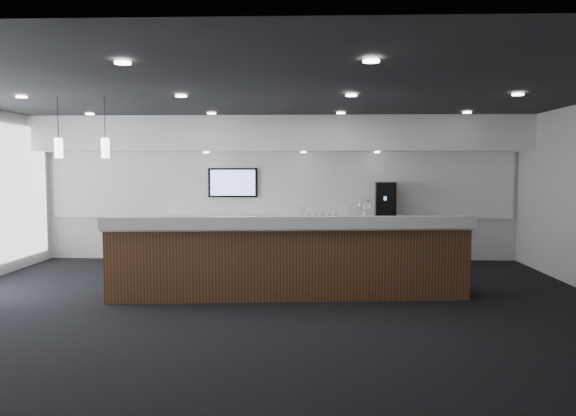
{
  "coord_description": "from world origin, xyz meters",
  "views": [
    {
      "loc": [
        0.6,
        -7.96,
        1.94
      ],
      "look_at": [
        0.27,
        1.3,
        1.3
      ],
      "focal_mm": 35.0,
      "sensor_mm": 36.0,
      "label": 1
    }
  ],
  "objects": [
    {
      "name": "ground",
      "position": [
        0.0,
        0.0,
        0.0
      ],
      "size": [
        10.0,
        10.0,
        0.0
      ],
      "primitive_type": "plane",
      "color": "black",
      "rests_on": "ground"
    },
    {
      "name": "ceiling",
      "position": [
        0.0,
        0.0,
        3.0
      ],
      "size": [
        10.0,
        8.0,
        0.02
      ],
      "primitive_type": "cube",
      "color": "black",
      "rests_on": "back_wall"
    },
    {
      "name": "back_wall",
      "position": [
        0.0,
        4.0,
        1.5
      ],
      "size": [
        10.0,
        0.02,
        3.0
      ],
      "primitive_type": "cube",
      "color": "silver",
      "rests_on": "ground"
    },
    {
      "name": "soffit_bulkhead",
      "position": [
        0.0,
        3.55,
        2.65
      ],
      "size": [
        10.0,
        0.9,
        0.7
      ],
      "primitive_type": "cube",
      "color": "white",
      "rests_on": "back_wall"
    },
    {
      "name": "alcove_panel",
      "position": [
        0.0,
        3.97,
        1.6
      ],
      "size": [
        9.8,
        0.06,
        1.4
      ],
      "primitive_type": "cube",
      "color": "white",
      "rests_on": "back_wall"
    },
    {
      "name": "back_credenza",
      "position": [
        -0.0,
        3.64,
        0.48
      ],
      "size": [
        5.06,
        0.66,
        0.95
      ],
      "color": "gray",
      "rests_on": "ground"
    },
    {
      "name": "wall_tv",
      "position": [
        -1.0,
        3.91,
        1.65
      ],
      "size": [
        1.05,
        0.08,
        0.62
      ],
      "color": "black",
      "rests_on": "back_wall"
    },
    {
      "name": "pendant_left",
      "position": [
        -2.4,
        0.8,
        2.25
      ],
      "size": [
        0.12,
        0.12,
        0.3
      ],
      "primitive_type": "cylinder",
      "color": "#FFF0C6",
      "rests_on": "ceiling"
    },
    {
      "name": "pendant_right",
      "position": [
        -3.1,
        0.8,
        2.25
      ],
      "size": [
        0.12,
        0.12,
        0.3
      ],
      "primitive_type": "cylinder",
      "color": "#FFF0C6",
      "rests_on": "ceiling"
    },
    {
      "name": "ceiling_can_lights",
      "position": [
        0.0,
        0.0,
        2.97
      ],
      "size": [
        7.0,
        5.0,
        0.02
      ],
      "primitive_type": null,
      "color": "white",
      "rests_on": "ceiling"
    },
    {
      "name": "service_counter",
      "position": [
        0.31,
        0.45,
        0.57
      ],
      "size": [
        5.48,
        1.34,
        1.49
      ],
      "rotation": [
        0.0,
        0.0,
        0.08
      ],
      "color": "#472617",
      "rests_on": "ground"
    },
    {
      "name": "coffee_machine",
      "position": [
        2.2,
        3.72,
        1.31
      ],
      "size": [
        0.43,
        0.55,
        0.72
      ],
      "rotation": [
        0.0,
        0.0,
        -0.05
      ],
      "color": "black",
      "rests_on": "back_credenza"
    },
    {
      "name": "info_sign_left",
      "position": [
        0.47,
        3.54,
        1.06
      ],
      "size": [
        0.16,
        0.02,
        0.22
      ],
      "primitive_type": "cube",
      "rotation": [
        0.0,
        0.0,
        -0.03
      ],
      "color": "silver",
      "rests_on": "back_credenza"
    },
    {
      "name": "info_sign_right",
      "position": [
        1.33,
        3.52,
        1.08
      ],
      "size": [
        0.19,
        0.07,
        0.25
      ],
      "primitive_type": "cube",
      "rotation": [
        0.0,
        0.0,
        -0.25
      ],
      "color": "silver",
      "rests_on": "back_credenza"
    },
    {
      "name": "cup_0",
      "position": [
        1.29,
        3.56,
        1.0
      ],
      "size": [
        0.11,
        0.11,
        0.1
      ],
      "primitive_type": "imported",
      "color": "white",
      "rests_on": "back_credenza"
    },
    {
      "name": "cup_1",
      "position": [
        1.15,
        3.56,
        1.0
      ],
      "size": [
        0.15,
        0.15,
        0.1
      ],
      "primitive_type": "imported",
      "rotation": [
        0.0,
        0.0,
        0.65
      ],
      "color": "white",
      "rests_on": "back_credenza"
    },
    {
      "name": "cup_2",
      "position": [
        1.01,
        3.56,
        1.0
      ],
      "size": [
        0.13,
        0.13,
        0.1
      ],
      "primitive_type": "imported",
      "rotation": [
        0.0,
        0.0,
        1.29
      ],
      "color": "white",
      "rests_on": "back_credenza"
    },
    {
      "name": "cup_3",
      "position": [
        0.87,
        3.56,
        1.0
      ],
      "size": [
        0.14,
        0.14,
        0.1
      ],
      "primitive_type": "imported",
      "rotation": [
        0.0,
        0.0,
        1.94
      ],
      "color": "white",
      "rests_on": "back_credenza"
    },
    {
      "name": "cup_4",
      "position": [
        0.73,
        3.56,
        1.0
      ],
      "size": [
        0.15,
        0.15,
        0.1
      ],
      "primitive_type": "imported",
      "rotation": [
        0.0,
        0.0,
        2.58
      ],
      "color": "white",
      "rests_on": "back_credenza"
    },
    {
      "name": "cup_5",
      "position": [
        0.59,
        3.56,
        1.0
      ],
      "size": [
        0.12,
        0.12,
        0.1
      ],
      "primitive_type": "imported",
      "rotation": [
        0.0,
        0.0,
        3.23
      ],
      "color": "white",
      "rests_on": "back_credenza"
    },
    {
      "name": "cup_6",
      "position": [
        0.45,
        3.56,
        1.0
      ],
      "size": [
        0.15,
        0.15,
        0.1
      ],
      "primitive_type": "imported",
      "rotation": [
        0.0,
        0.0,
        3.87
      ],
      "color": "white",
      "rests_on": "back_credenza"
    }
  ]
}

